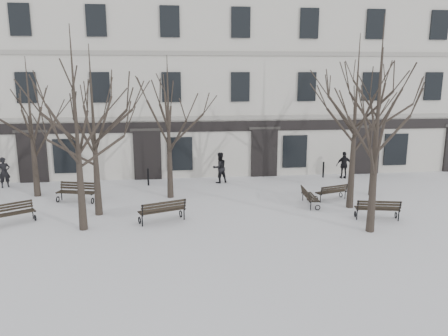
{
  "coord_description": "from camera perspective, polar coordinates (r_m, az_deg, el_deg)",
  "views": [
    {
      "loc": [
        -1.85,
        -17.69,
        6.15
      ],
      "look_at": [
        0.49,
        3.0,
        1.64
      ],
      "focal_mm": 35.0,
      "sensor_mm": 36.0,
      "label": 1
    }
  ],
  "objects": [
    {
      "name": "bench_1",
      "position": [
        18.62,
        -8.05,
        -5.46
      ],
      "size": [
        2.05,
        1.35,
        0.98
      ],
      "rotation": [
        0.0,
        0.0,
        3.51
      ],
      "color": "black",
      "rests_on": "ground"
    },
    {
      "name": "bench_3",
      "position": [
        22.56,
        -18.65,
        -2.91
      ],
      "size": [
        1.99,
        1.14,
        0.95
      ],
      "rotation": [
        0.0,
        0.0,
        -0.26
      ],
      "color": "black",
      "rests_on": "ground"
    },
    {
      "name": "pedestrian_c",
      "position": [
        27.21,
        15.32,
        -1.3
      ],
      "size": [
        0.97,
        0.44,
        1.62
      ],
      "primitive_type": "imported",
      "rotation": [
        0.0,
        0.0,
        3.1
      ],
      "color": "black",
      "rests_on": "ground"
    },
    {
      "name": "tree_4",
      "position": [
        23.74,
        -24.03,
        6.84
      ],
      "size": [
        4.89,
        4.89,
        6.98
      ],
      "color": "black",
      "rests_on": "ground"
    },
    {
      "name": "pedestrian_b",
      "position": [
        25.19,
        -0.57,
        -1.92
      ],
      "size": [
        1.05,
        0.94,
        1.77
      ],
      "primitive_type": "imported",
      "rotation": [
        0.0,
        0.0,
        3.52
      ],
      "color": "black",
      "rests_on": "ground"
    },
    {
      "name": "ground",
      "position": [
        18.82,
        -0.44,
        -6.86
      ],
      "size": [
        100.0,
        100.0,
        0.0
      ],
      "primitive_type": "plane",
      "color": "silver",
      "rests_on": "ground"
    },
    {
      "name": "building",
      "position": [
        30.72,
        -3.04,
        11.01
      ],
      "size": [
        40.4,
        10.2,
        11.4
      ],
      "color": "#BAB6AC",
      "rests_on": "ground"
    },
    {
      "name": "tree_1",
      "position": [
        19.48,
        -16.79,
        7.15
      ],
      "size": [
        5.16,
        5.16,
        7.37
      ],
      "color": "black",
      "rests_on": "ground"
    },
    {
      "name": "tree_0",
      "position": [
        17.67,
        -18.9,
        7.73
      ],
      "size": [
        5.57,
        5.57,
        7.95
      ],
      "color": "black",
      "rests_on": "ground"
    },
    {
      "name": "tree_3",
      "position": [
        20.58,
        16.87,
        8.28
      ],
      "size": [
        5.51,
        5.51,
        7.88
      ],
      "color": "black",
      "rests_on": "ground"
    },
    {
      "name": "bench_0",
      "position": [
        20.35,
        -25.89,
        -5.26
      ],
      "size": [
        1.76,
        1.4,
        0.86
      ],
      "rotation": [
        0.0,
        0.0,
        0.54
      ],
      "color": "black",
      "rests_on": "ground"
    },
    {
      "name": "bench_2",
      "position": [
        19.9,
        19.41,
        -5.0
      ],
      "size": [
        1.92,
        1.02,
        0.92
      ],
      "rotation": [
        0.0,
        0.0,
        2.94
      ],
      "color": "black",
      "rests_on": "ground"
    },
    {
      "name": "bench_4",
      "position": [
        22.27,
        13.9,
        -3.01
      ],
      "size": [
        1.69,
        1.06,
        0.81
      ],
      "rotation": [
        0.0,
        0.0,
        3.46
      ],
      "color": "black",
      "rests_on": "ground"
    },
    {
      "name": "tree_5",
      "position": [
        21.64,
        -7.29,
        7.45
      ],
      "size": [
        4.92,
        4.92,
        7.03
      ],
      "color": "black",
      "rests_on": "ground"
    },
    {
      "name": "bench_5",
      "position": [
        21.16,
        11.04,
        -3.65
      ],
      "size": [
        0.69,
        1.67,
        0.83
      ],
      "rotation": [
        0.0,
        0.0,
        1.52
      ],
      "color": "black",
      "rests_on": "ground"
    },
    {
      "name": "tree_2",
      "position": [
        17.57,
        19.47,
        5.92
      ],
      "size": [
        4.97,
        4.97,
        7.1
      ],
      "color": "black",
      "rests_on": "ground"
    },
    {
      "name": "tree_6",
      "position": [
        23.11,
        19.65,
        10.14
      ],
      "size": [
        6.26,
        6.26,
        8.95
      ],
      "color": "black",
      "rests_on": "ground"
    },
    {
      "name": "bollard_b",
      "position": [
        27.02,
        12.85,
        -0.13
      ],
      "size": [
        0.13,
        0.13,
        0.97
      ],
      "color": "black",
      "rests_on": "ground"
    },
    {
      "name": "bollard_a",
      "position": [
        24.81,
        -9.88,
        -1.08
      ],
      "size": [
        0.13,
        0.13,
        0.98
      ],
      "color": "black",
      "rests_on": "ground"
    },
    {
      "name": "pedestrian_a",
      "position": [
        27.02,
        -26.6,
        -2.27
      ],
      "size": [
        0.73,
        0.65,
        1.69
      ],
      "primitive_type": "imported",
      "rotation": [
        0.0,
        0.0,
        0.5
      ],
      "color": "black",
      "rests_on": "ground"
    }
  ]
}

